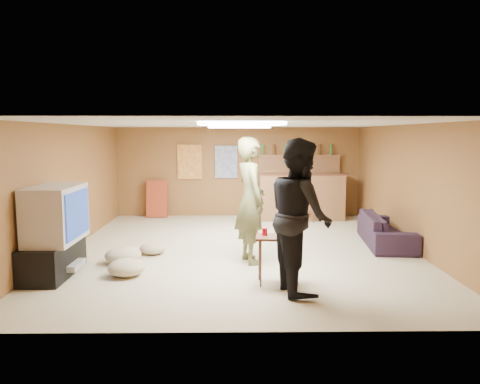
{
  "coord_description": "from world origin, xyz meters",
  "views": [
    {
      "loc": [
        -0.12,
        -8.1,
        2.02
      ],
      "look_at": [
        0.0,
        0.2,
        1.0
      ],
      "focal_mm": 35.0,
      "sensor_mm": 36.0,
      "label": 1
    }
  ],
  "objects_px": {
    "sofa": "(386,230)",
    "tv_body": "(56,214)",
    "bar_counter": "(301,197)",
    "person_black": "(300,215)",
    "tray_table": "(275,260)",
    "person_olive": "(250,200)"
  },
  "relations": [
    {
      "from": "bar_counter",
      "to": "person_black",
      "type": "relative_size",
      "value": 1.01
    },
    {
      "from": "sofa",
      "to": "tv_body",
      "type": "bearing_deg",
      "value": 115.06
    },
    {
      "from": "bar_counter",
      "to": "sofa",
      "type": "distance_m",
      "value": 2.89
    },
    {
      "from": "tv_body",
      "to": "bar_counter",
      "type": "distance_m",
      "value": 6.09
    },
    {
      "from": "tv_body",
      "to": "person_black",
      "type": "relative_size",
      "value": 0.55
    },
    {
      "from": "tv_body",
      "to": "bar_counter",
      "type": "bearing_deg",
      "value": 47.0
    },
    {
      "from": "tv_body",
      "to": "person_olive",
      "type": "relative_size",
      "value": 0.55
    },
    {
      "from": "tv_body",
      "to": "bar_counter",
      "type": "height_order",
      "value": "tv_body"
    },
    {
      "from": "person_black",
      "to": "tray_table",
      "type": "bearing_deg",
      "value": 34.53
    },
    {
      "from": "sofa",
      "to": "tray_table",
      "type": "distance_m",
      "value": 3.19
    },
    {
      "from": "person_black",
      "to": "tray_table",
      "type": "relative_size",
      "value": 3.01
    },
    {
      "from": "tv_body",
      "to": "person_olive",
      "type": "xyz_separation_m",
      "value": [
        2.8,
        0.68,
        0.09
      ]
    },
    {
      "from": "person_olive",
      "to": "sofa",
      "type": "bearing_deg",
      "value": -83.07
    },
    {
      "from": "bar_counter",
      "to": "sofa",
      "type": "xyz_separation_m",
      "value": [
        1.2,
        -2.62,
        -0.27
      ]
    },
    {
      "from": "person_black",
      "to": "sofa",
      "type": "distance_m",
      "value": 3.29
    },
    {
      "from": "tv_body",
      "to": "sofa",
      "type": "bearing_deg",
      "value": 18.91
    },
    {
      "from": "person_olive",
      "to": "bar_counter",
      "type": "bearing_deg",
      "value": -37.07
    },
    {
      "from": "tv_body",
      "to": "sofa",
      "type": "xyz_separation_m",
      "value": [
        5.35,
        1.83,
        -0.62
      ]
    },
    {
      "from": "person_black",
      "to": "tray_table",
      "type": "height_order",
      "value": "person_black"
    },
    {
      "from": "tv_body",
      "to": "person_olive",
      "type": "distance_m",
      "value": 2.88
    },
    {
      "from": "tray_table",
      "to": "sofa",
      "type": "bearing_deg",
      "value": 44.89
    },
    {
      "from": "tray_table",
      "to": "person_black",
      "type": "bearing_deg",
      "value": -45.42
    }
  ]
}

